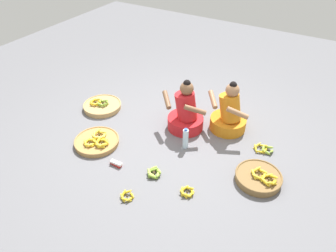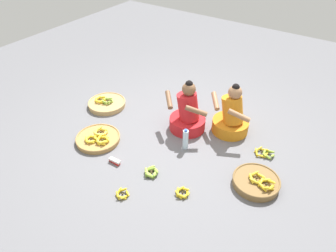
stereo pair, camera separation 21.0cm
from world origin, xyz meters
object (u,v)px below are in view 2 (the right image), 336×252
water_bottle (185,139)px  loose_bananas_back_center (182,193)px  banana_basket_front_center (98,138)px  packet_carton_stack (115,161)px  loose_bananas_mid_right (122,194)px  banana_basket_back_right (107,103)px  loose_bananas_front_left (265,153)px  banana_basket_back_left (256,182)px  vendor_woman_behind (231,117)px  vendor_woman_front (187,114)px  loose_bananas_front_right (152,172)px

water_bottle → loose_bananas_back_center: bearing=-60.5°
banana_basket_front_center → water_bottle: bearing=27.1°
packet_carton_stack → water_bottle: bearing=52.0°
loose_bananas_mid_right → water_bottle: bearing=82.0°
banana_basket_front_center → water_bottle: water_bottle is taller
banana_basket_back_right → loose_bananas_front_left: 2.56m
loose_bananas_back_center → loose_bananas_mid_right: 0.69m
loose_bananas_front_left → banana_basket_back_right: bearing=-173.2°
banana_basket_front_center → loose_bananas_front_left: bearing=26.8°
loose_bananas_front_left → packet_carton_stack: 1.97m
banana_basket_back_left → banana_basket_back_right: size_ratio=0.93×
loose_bananas_front_left → water_bottle: size_ratio=0.88×
banana_basket_back_left → vendor_woman_behind: bearing=132.4°
water_bottle → banana_basket_back_right: bearing=174.1°
vendor_woman_front → banana_basket_front_center: 1.30m
banana_basket_front_center → loose_bananas_front_right: (1.00, -0.09, -0.01)m
vendor_woman_front → banana_basket_back_right: 1.42m
vendor_woman_behind → loose_bananas_mid_right: bearing=-105.2°
loose_bananas_front_right → vendor_woman_front: bearing=97.0°
banana_basket_back_right → loose_bananas_mid_right: banana_basket_back_right is taller
banana_basket_back_left → banana_basket_front_center: bearing=-167.9°
banana_basket_back_right → banana_basket_back_left: bearing=-5.7°
banana_basket_back_left → packet_carton_stack: (-1.64, -0.66, -0.03)m
loose_bananas_front_right → loose_bananas_front_left: size_ratio=0.79×
vendor_woman_behind → banana_basket_back_left: 1.08m
vendor_woman_behind → loose_bananas_front_left: size_ratio=2.80×
loose_bananas_front_right → loose_bananas_mid_right: bearing=-98.8°
banana_basket_back_left → loose_bananas_back_center: size_ratio=2.89×
banana_basket_back_right → loose_bananas_front_left: banana_basket_back_right is taller
loose_bananas_front_right → water_bottle: water_bottle is taller
vendor_woman_front → vendor_woman_behind: bearing=28.5°
vendor_woman_behind → banana_basket_back_left: size_ratio=1.39×
vendor_woman_behind → banana_basket_front_center: bearing=-138.8°
vendor_woman_front → banana_basket_front_center: bearing=-132.7°
loose_bananas_front_right → vendor_woman_behind: bearing=72.7°
banana_basket_front_center → loose_bananas_mid_right: banana_basket_front_center is taller
banana_basket_back_left → banana_basket_back_right: 2.66m
loose_bananas_front_right → loose_bananas_back_center: bearing=-7.2°
vendor_woman_front → banana_basket_back_left: (1.26, -0.49, -0.20)m
loose_bananas_front_right → loose_bananas_mid_right: (-0.07, -0.47, -0.00)m
vendor_woman_front → loose_bananas_front_left: vendor_woman_front is taller
banana_basket_back_right → loose_bananas_back_center: bearing=-23.7°
loose_bananas_back_center → water_bottle: (-0.40, 0.71, 0.12)m
water_bottle → banana_basket_back_left: bearing=-5.3°
banana_basket_back_left → loose_bananas_back_center: 0.89m
loose_bananas_front_left → water_bottle: (-0.95, -0.47, 0.12)m
packet_carton_stack → banana_basket_front_center: bearing=157.4°
packet_carton_stack → loose_bananas_front_right: bearing=12.1°
banana_basket_back_left → water_bottle: 1.06m
loose_bananas_front_right → banana_basket_front_center: bearing=174.6°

